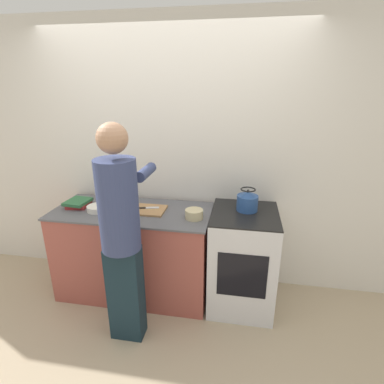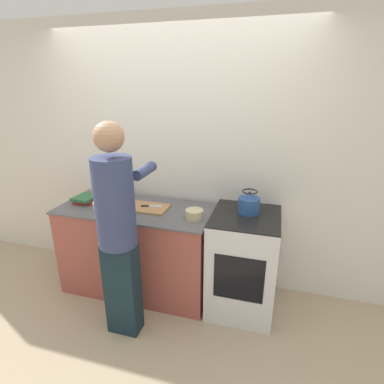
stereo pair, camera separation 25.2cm
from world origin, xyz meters
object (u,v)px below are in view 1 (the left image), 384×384
(cutting_board, at_px, (144,210))
(person, at_px, (121,230))
(knife, at_px, (148,208))
(kettle, at_px, (247,201))
(canister_jar, at_px, (113,194))
(bowl_prep, at_px, (97,208))
(oven, at_px, (242,259))

(cutting_board, bearing_deg, person, -88.29)
(knife, xyz_separation_m, kettle, (0.91, 0.03, 0.12))
(cutting_board, xyz_separation_m, kettle, (0.94, 0.05, 0.13))
(canister_jar, bearing_deg, cutting_board, -23.69)
(canister_jar, bearing_deg, bowl_prep, -100.80)
(oven, height_order, cutting_board, oven)
(person, distance_m, kettle, 1.11)
(person, height_order, canister_jar, person)
(cutting_board, distance_m, bowl_prep, 0.43)
(bowl_prep, bearing_deg, canister_jar, 79.20)
(oven, relative_size, cutting_board, 2.37)
(person, height_order, kettle, person)
(person, relative_size, cutting_board, 4.46)
(person, distance_m, bowl_prep, 0.67)
(knife, xyz_separation_m, bowl_prep, (-0.45, -0.10, 0.00))
(knife, height_order, bowl_prep, bowl_prep)
(kettle, bearing_deg, knife, -178.18)
(knife, bearing_deg, canister_jar, 146.52)
(bowl_prep, bearing_deg, person, -48.35)
(kettle, relative_size, canister_jar, 1.26)
(cutting_board, xyz_separation_m, knife, (0.03, 0.02, 0.01))
(person, relative_size, knife, 8.80)
(cutting_board, bearing_deg, canister_jar, 156.31)
(cutting_board, height_order, canister_jar, canister_jar)
(cutting_board, distance_m, canister_jar, 0.42)
(knife, distance_m, kettle, 0.92)
(oven, xyz_separation_m, kettle, (0.01, 0.06, 0.55))
(oven, xyz_separation_m, cutting_board, (-0.93, 0.01, 0.42))
(oven, xyz_separation_m, bowl_prep, (-1.35, -0.07, 0.44))
(cutting_board, distance_m, knife, 0.04)
(oven, relative_size, knife, 4.67)
(person, xyz_separation_m, kettle, (0.92, 0.62, 0.05))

